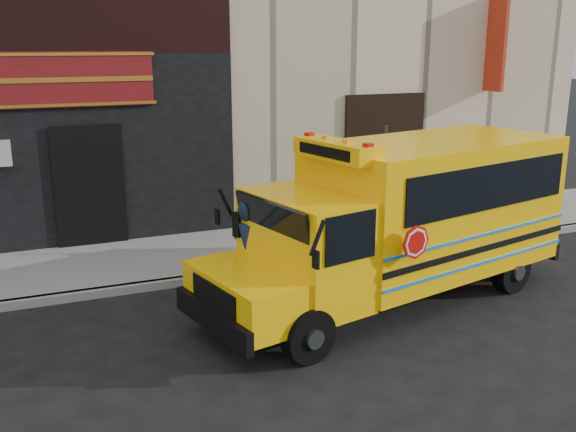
{
  "coord_description": "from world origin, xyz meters",
  "views": [
    {
      "loc": [
        -4.3,
        -8.53,
        4.37
      ],
      "look_at": [
        -0.08,
        1.85,
        1.34
      ],
      "focal_mm": 40.0,
      "sensor_mm": 36.0,
      "label": 1
    }
  ],
  "objects_px": {
    "school_bus": "(406,215)",
    "cyclist": "(251,261)",
    "sign_pole": "(384,185)",
    "bicycle": "(248,287)"
  },
  "relations": [
    {
      "from": "sign_pole",
      "to": "cyclist",
      "type": "height_order",
      "value": "sign_pole"
    },
    {
      "from": "school_bus",
      "to": "cyclist",
      "type": "height_order",
      "value": "school_bus"
    },
    {
      "from": "school_bus",
      "to": "cyclist",
      "type": "xyz_separation_m",
      "value": [
        -2.79,
        0.15,
        -0.52
      ]
    },
    {
      "from": "bicycle",
      "to": "sign_pole",
      "type": "bearing_deg",
      "value": -85.05
    },
    {
      "from": "bicycle",
      "to": "cyclist",
      "type": "distance_m",
      "value": 0.5
    },
    {
      "from": "bicycle",
      "to": "cyclist",
      "type": "relative_size",
      "value": 0.84
    },
    {
      "from": "school_bus",
      "to": "cyclist",
      "type": "bearing_deg",
      "value": 176.87
    },
    {
      "from": "sign_pole",
      "to": "cyclist",
      "type": "xyz_separation_m",
      "value": [
        -3.56,
        -1.92,
        -0.56
      ]
    },
    {
      "from": "sign_pole",
      "to": "cyclist",
      "type": "distance_m",
      "value": 4.08
    },
    {
      "from": "cyclist",
      "to": "bicycle",
      "type": "bearing_deg",
      "value": -9.9
    }
  ]
}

